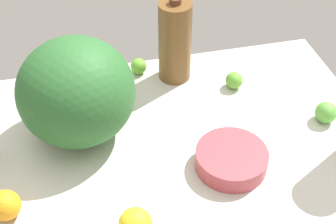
% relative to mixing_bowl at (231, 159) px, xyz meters
% --- Properties ---
extents(countertop, '(1.20, 0.76, 0.03)m').
position_rel_mixing_bowl_xyz_m(countertop, '(0.14, -0.14, -0.04)').
color(countertop, beige).
rests_on(countertop, ground).
extents(mixing_bowl, '(0.19, 0.19, 0.05)m').
position_rel_mixing_bowl_xyz_m(mixing_bowl, '(0.00, 0.00, 0.00)').
color(mixing_bowl, '#B1424B').
rests_on(mixing_bowl, countertop).
extents(watermelon, '(0.32, 0.32, 0.30)m').
position_rel_mixing_bowl_xyz_m(watermelon, '(0.37, -0.22, 0.12)').
color(watermelon, '#2A632C').
rests_on(watermelon, countertop).
extents(chocolate_milk_jug, '(0.10, 0.10, 0.28)m').
position_rel_mixing_bowl_xyz_m(chocolate_milk_jug, '(0.05, -0.42, 0.11)').
color(chocolate_milk_jug, brown).
rests_on(chocolate_milk_jug, countertop).
extents(lemon_by_jug, '(0.08, 0.08, 0.08)m').
position_rel_mixing_bowl_xyz_m(lemon_by_jug, '(0.28, 0.15, 0.01)').
color(lemon_by_jug, yellow).
rests_on(lemon_by_jug, countertop).
extents(lime_beside_bowl, '(0.05, 0.05, 0.05)m').
position_rel_mixing_bowl_xyz_m(lime_beside_bowl, '(0.16, -0.46, 0.00)').
color(lime_beside_bowl, '#5EAC2E').
rests_on(lime_beside_bowl, countertop).
extents(lime_far_back, '(0.06, 0.06, 0.06)m').
position_rel_mixing_bowl_xyz_m(lime_far_back, '(-0.33, -0.11, 0.01)').
color(lime_far_back, '#5DAD40').
rests_on(lime_far_back, countertop).
extents(lime_near_front, '(0.05, 0.05, 0.05)m').
position_rel_mixing_bowl_xyz_m(lime_near_front, '(-0.12, -0.31, 0.00)').
color(lime_near_front, '#5FA934').
rests_on(lime_near_front, countertop).
extents(orange_loose, '(0.07, 0.07, 0.07)m').
position_rel_mixing_bowl_xyz_m(orange_loose, '(0.57, 0.03, 0.01)').
color(orange_loose, orange).
rests_on(orange_loose, countertop).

